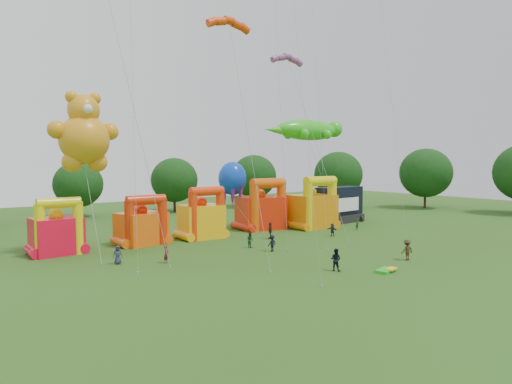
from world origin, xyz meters
TOP-DOWN VIEW (x-y plane):
  - ground at (0.00, 0.00)m, footprint 160.00×160.00m
  - tree_ring at (-1.15, 0.60)m, footprint 121.01×123.08m
  - bouncy_castle_0 at (-17.78, 27.72)m, footprint 4.73×3.92m
  - bouncy_castle_1 at (-9.02, 27.84)m, footprint 5.53×4.83m
  - bouncy_castle_2 at (-1.83, 27.37)m, footprint 4.92×4.05m
  - bouncy_castle_3 at (8.28, 29.10)m, footprint 6.56×5.68m
  - bouncy_castle_4 at (14.52, 25.82)m, footprint 5.93×4.85m
  - stage_trailer at (21.37, 27.56)m, footprint 8.58×3.96m
  - teddy_bear_kite at (-15.38, 25.92)m, footprint 6.74×8.51m
  - gecko_kite at (16.49, 27.51)m, footprint 14.17×6.04m
  - octopus_kite at (5.13, 30.44)m, footprint 3.76×9.55m
  - parafoil_kites at (-6.95, 18.11)m, footprint 26.53×12.60m
  - diamond_kites at (1.08, 15.50)m, footprint 31.02×18.35m
  - folded_kite_bundle at (2.37, 4.23)m, footprint 2.19×1.49m
  - spectator_0 at (-14.52, 20.05)m, footprint 0.93×0.75m
  - spectator_1 at (-10.87, 17.92)m, footprint 0.71×0.67m
  - spectator_2 at (-0.57, 19.43)m, footprint 0.61×0.78m
  - spectator_3 at (0.00, 16.45)m, footprint 1.17×0.78m
  - spectator_4 at (4.41, 22.37)m, footprint 1.08×1.19m
  - spectator_5 at (11.58, 19.33)m, footprint 0.67×1.50m
  - spectator_6 at (14.61, 25.00)m, footprint 1.04×1.02m
  - spectator_7 at (17.91, 20.97)m, footprint 0.62×0.68m
  - spectator_8 at (-0.73, 6.95)m, footprint 1.01×1.12m
  - spectator_9 at (7.49, 5.89)m, footprint 1.35×0.92m

SIDE VIEW (x-z plane):
  - ground at x=0.00m, z-range 0.00..0.00m
  - folded_kite_bundle at x=2.37m, z-range -0.02..0.29m
  - spectator_5 at x=11.58m, z-range 0.00..1.57m
  - spectator_7 at x=17.91m, z-range 0.00..1.57m
  - spectator_2 at x=-0.57m, z-range 0.00..1.59m
  - spectator_1 at x=-10.87m, z-range 0.00..1.62m
  - spectator_0 at x=-14.52m, z-range 0.00..1.66m
  - spectator_3 at x=0.00m, z-range 0.00..1.68m
  - spectator_6 at x=14.61m, z-range 0.00..1.81m
  - spectator_8 at x=-0.73m, z-range 0.00..1.88m
  - spectator_9 at x=7.49m, z-range 0.00..1.92m
  - spectator_4 at x=4.41m, z-range 0.00..1.95m
  - bouncy_castle_1 at x=-9.02m, z-range -0.65..4.86m
  - bouncy_castle_0 at x=-17.78m, z-range -0.66..4.99m
  - bouncy_castle_2 at x=-1.83m, z-range -0.73..5.42m
  - stage_trailer at x=21.37m, z-range -0.10..5.20m
  - bouncy_castle_3 at x=8.28m, z-range -0.84..6.00m
  - bouncy_castle_4 at x=14.52m, z-range -0.87..6.20m
  - octopus_kite at x=5.13m, z-range 0.29..9.39m
  - tree_ring at x=-1.15m, z-range 0.22..12.30m
  - gecko_kite at x=16.49m, z-range 2.25..17.27m
  - teddy_bear_kite at x=-15.38m, z-range 2.37..18.28m
  - parafoil_kites at x=-6.95m, z-range -2.15..30.06m
  - diamond_kites at x=1.08m, z-range -3.71..38.31m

